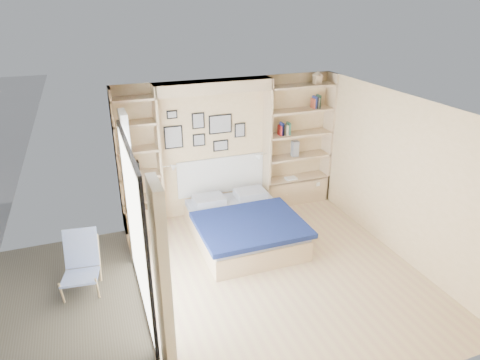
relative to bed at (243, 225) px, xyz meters
name	(u,v)px	position (x,y,z in m)	size (l,w,h in m)	color
ground	(277,272)	(0.15, -1.07, -0.27)	(4.50, 4.50, 0.00)	tan
room_shell	(220,173)	(-0.23, 0.45, 0.81)	(4.50, 4.50, 4.50)	beige
bed	(243,225)	(0.00, 0.00, 0.00)	(1.66, 2.20, 1.07)	#E0BC8B
photo_gallery	(204,131)	(-0.30, 1.15, 1.34)	(1.48, 0.02, 0.82)	black
reading_lamps	(217,161)	(-0.15, 0.93, 0.83)	(1.92, 0.12, 0.15)	silver
shelf_decor	(292,119)	(1.34, 1.00, 1.44)	(3.51, 0.23, 2.03)	#A51E1E
deck	(10,333)	(-3.45, -1.07, -0.27)	(3.20, 4.00, 0.05)	#645B4A
deck_chair	(81,263)	(-2.56, -0.41, 0.11)	(0.57, 0.85, 0.81)	tan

